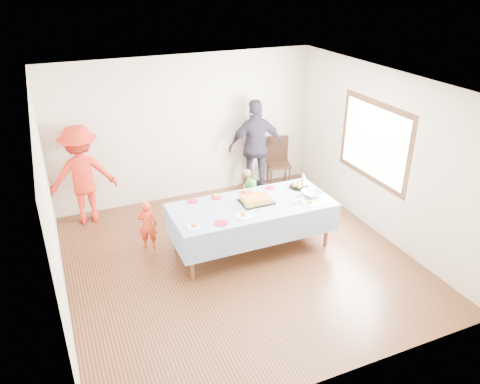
# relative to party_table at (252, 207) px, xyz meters

# --- Properties ---
(ground) EXTENTS (5.00, 5.00, 0.00)m
(ground) POSITION_rel_party_table_xyz_m (-0.33, -0.25, -0.72)
(ground) COLOR #432113
(ground) RESTS_ON ground
(room_walls) EXTENTS (5.04, 5.04, 2.72)m
(room_walls) POSITION_rel_party_table_xyz_m (-0.27, -0.24, 1.05)
(room_walls) COLOR beige
(room_walls) RESTS_ON ground
(party_table) EXTENTS (2.50, 1.10, 0.78)m
(party_table) POSITION_rel_party_table_xyz_m (0.00, 0.00, 0.00)
(party_table) COLOR brown
(party_table) RESTS_ON ground
(birthday_cake) EXTENTS (0.50, 0.39, 0.09)m
(birthday_cake) POSITION_rel_party_table_xyz_m (0.09, 0.04, 0.10)
(birthday_cake) COLOR black
(birthday_cake) RESTS_ON party_table
(rolls_tray) EXTENTS (0.31, 0.31, 0.09)m
(rolls_tray) POSITION_rel_party_table_xyz_m (0.96, 0.24, 0.09)
(rolls_tray) COLOR black
(rolls_tray) RESTS_ON party_table
(punch_bowl) EXTENTS (0.32, 0.32, 0.08)m
(punch_bowl) POSITION_rel_party_table_xyz_m (1.01, -0.11, 0.09)
(punch_bowl) COLOR silver
(punch_bowl) RESTS_ON party_table
(party_hat) EXTENTS (0.11, 0.11, 0.19)m
(party_hat) POSITION_rel_party_table_xyz_m (1.14, 0.40, 0.15)
(party_hat) COLOR white
(party_hat) RESTS_ON party_table
(fork_pile) EXTENTS (0.24, 0.18, 0.07)m
(fork_pile) POSITION_rel_party_table_xyz_m (0.71, -0.23, 0.09)
(fork_pile) COLOR white
(fork_pile) RESTS_ON party_table
(plate_red_far_a) EXTENTS (0.17, 0.17, 0.01)m
(plate_red_far_a) POSITION_rel_party_table_xyz_m (-0.81, 0.45, 0.06)
(plate_red_far_a) COLOR red
(plate_red_far_a) RESTS_ON party_table
(plate_red_far_b) EXTENTS (0.18, 0.18, 0.01)m
(plate_red_far_b) POSITION_rel_party_table_xyz_m (-0.42, 0.43, 0.06)
(plate_red_far_b) COLOR red
(plate_red_far_b) RESTS_ON party_table
(plate_red_far_c) EXTENTS (0.19, 0.19, 0.01)m
(plate_red_far_c) POSITION_rel_party_table_xyz_m (0.08, 0.39, 0.06)
(plate_red_far_c) COLOR red
(plate_red_far_c) RESTS_ON party_table
(plate_red_far_d) EXTENTS (0.16, 0.16, 0.01)m
(plate_red_far_d) POSITION_rel_party_table_xyz_m (0.51, 0.41, 0.06)
(plate_red_far_d) COLOR red
(plate_red_far_d) RESTS_ON party_table
(plate_red_near) EXTENTS (0.19, 0.19, 0.01)m
(plate_red_near) POSITION_rel_party_table_xyz_m (-0.64, -0.36, 0.06)
(plate_red_near) COLOR red
(plate_red_near) RESTS_ON party_table
(plate_white_left) EXTENTS (0.20, 0.20, 0.01)m
(plate_white_left) POSITION_rel_party_table_xyz_m (-1.04, -0.31, 0.06)
(plate_white_left) COLOR white
(plate_white_left) RESTS_ON party_table
(plate_white_mid) EXTENTS (0.23, 0.23, 0.01)m
(plate_white_mid) POSITION_rel_party_table_xyz_m (-0.28, -0.30, 0.06)
(plate_white_mid) COLOR white
(plate_white_mid) RESTS_ON party_table
(plate_white_right) EXTENTS (0.22, 0.22, 0.01)m
(plate_white_right) POSITION_rel_party_table_xyz_m (0.83, -0.34, 0.06)
(plate_white_right) COLOR white
(plate_white_right) RESTS_ON party_table
(dining_chair) EXTENTS (0.53, 0.53, 1.00)m
(dining_chair) POSITION_rel_party_table_xyz_m (1.50, 2.01, -0.17)
(dining_chair) COLOR black
(dining_chair) RESTS_ON ground
(toddler_left) EXTENTS (0.35, 0.30, 0.82)m
(toddler_left) POSITION_rel_party_table_xyz_m (-1.50, 0.65, -0.31)
(toddler_left) COLOR red
(toddler_left) RESTS_ON ground
(toddler_mid) EXTENTS (0.44, 0.37, 0.78)m
(toddler_mid) POSITION_rel_party_table_xyz_m (0.37, 0.85, -0.34)
(toddler_mid) COLOR #2B7426
(toddler_mid) RESTS_ON ground
(toddler_right) EXTENTS (0.49, 0.41, 0.89)m
(toddler_right) POSITION_rel_party_table_xyz_m (0.34, 1.03, -0.28)
(toddler_right) COLOR tan
(toddler_right) RESTS_ON ground
(adult_left) EXTENTS (1.13, 0.66, 1.75)m
(adult_left) POSITION_rel_party_table_xyz_m (-2.28, 1.95, 0.15)
(adult_left) COLOR red
(adult_left) RESTS_ON ground
(adult_right) EXTENTS (1.14, 0.61, 1.85)m
(adult_right) POSITION_rel_party_table_xyz_m (0.96, 1.93, 0.20)
(adult_right) COLOR #312C3D
(adult_right) RESTS_ON ground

